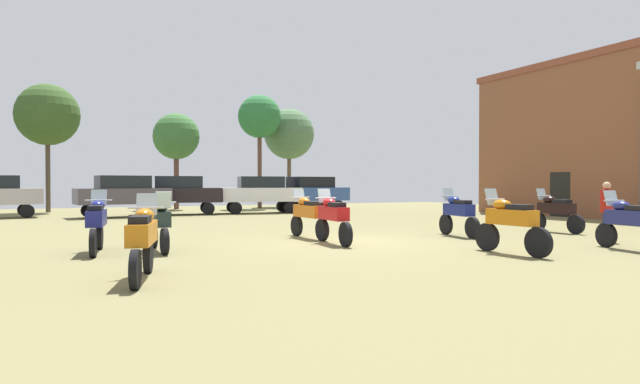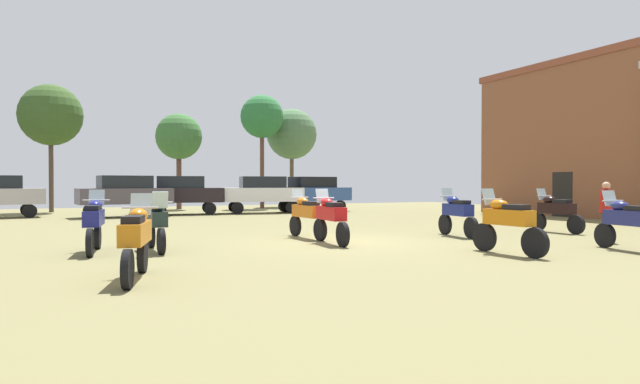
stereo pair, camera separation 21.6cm
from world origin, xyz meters
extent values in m
cube|color=olive|center=(0.00, 0.00, 0.01)|extent=(44.00, 52.00, 0.02)
cube|color=black|center=(15.03, 5.76, 1.10)|extent=(0.08, 1.20, 2.20)
cylinder|color=black|center=(-0.36, 0.46, 0.34)|extent=(0.16, 0.65, 0.65)
cylinder|color=black|center=(-0.46, -1.12, 0.34)|extent=(0.16, 0.65, 0.65)
cube|color=red|center=(-0.41, -0.33, 0.85)|extent=(0.44, 1.37, 0.36)
ellipsoid|color=red|center=(-0.39, -0.03, 1.13)|extent=(0.35, 0.50, 0.24)
cube|color=black|center=(-0.42, -0.57, 1.09)|extent=(0.33, 0.58, 0.12)
cube|color=silver|center=(-0.37, 0.31, 1.31)|extent=(0.37, 0.17, 0.39)
cylinder|color=#B7B7BC|center=(-0.38, 0.21, 1.25)|extent=(0.62, 0.07, 0.04)
cylinder|color=black|center=(2.28, -3.27, 0.36)|extent=(0.17, 0.68, 0.67)
cylinder|color=black|center=(2.39, -4.75, 0.36)|extent=(0.17, 0.68, 0.67)
cube|color=#CB7010|center=(2.33, -4.01, 0.87)|extent=(0.45, 1.28, 0.36)
ellipsoid|color=#CB7010|center=(2.31, -3.73, 1.15)|extent=(0.36, 0.50, 0.24)
cube|color=black|center=(2.35, -4.23, 1.11)|extent=(0.34, 0.58, 0.12)
cube|color=silver|center=(2.29, -3.42, 1.33)|extent=(0.37, 0.18, 0.39)
cylinder|color=#B7B7BC|center=(2.30, -3.51, 1.27)|extent=(0.62, 0.08, 0.04)
cylinder|color=black|center=(4.10, 0.63, 0.34)|extent=(0.19, 0.65, 0.64)
cylinder|color=black|center=(3.93, -0.82, 0.34)|extent=(0.19, 0.65, 0.64)
cube|color=navy|center=(4.01, -0.09, 0.84)|extent=(0.50, 1.28, 0.36)
ellipsoid|color=navy|center=(4.04, 0.18, 1.12)|extent=(0.37, 0.51, 0.24)
cube|color=black|center=(3.99, -0.31, 1.08)|extent=(0.36, 0.59, 0.12)
cube|color=silver|center=(4.08, 0.49, 1.30)|extent=(0.37, 0.19, 0.39)
cylinder|color=#B7B7BC|center=(4.07, 0.40, 1.24)|extent=(0.62, 0.11, 0.04)
cylinder|color=black|center=(-5.60, -3.19, 0.33)|extent=(0.27, 0.63, 0.62)
cylinder|color=black|center=(-6.01, -4.75, 0.33)|extent=(0.27, 0.63, 0.62)
cube|color=#C26D13|center=(-5.81, -3.97, 0.82)|extent=(0.69, 1.41, 0.36)
ellipsoid|color=#C26D13|center=(-5.73, -3.67, 1.10)|extent=(0.43, 0.54, 0.24)
cube|color=black|center=(-5.87, -4.20, 1.06)|extent=(0.43, 0.62, 0.12)
cube|color=silver|center=(-5.64, -3.34, 1.28)|extent=(0.39, 0.24, 0.39)
cylinder|color=#B7B7BC|center=(-5.67, -3.44, 1.22)|extent=(0.61, 0.19, 0.04)
cylinder|color=black|center=(-4.91, -0.73, 0.33)|extent=(0.13, 0.61, 0.61)
cylinder|color=black|center=(-4.93, 0.79, 0.33)|extent=(0.13, 0.61, 0.61)
cube|color=#1E2D2A|center=(-4.92, 0.03, 0.81)|extent=(0.38, 1.29, 0.36)
ellipsoid|color=#1E2D2A|center=(-4.92, -0.26, 1.09)|extent=(0.33, 0.49, 0.24)
cube|color=black|center=(-4.93, 0.26, 1.05)|extent=(0.31, 0.56, 0.12)
cube|color=silver|center=(-4.91, -0.58, 1.27)|extent=(0.36, 0.16, 0.39)
cylinder|color=#B7B7BC|center=(-4.91, -0.48, 1.21)|extent=(0.62, 0.05, 0.04)
cylinder|color=black|center=(-6.19, 1.04, 0.34)|extent=(0.21, 0.65, 0.64)
cylinder|color=black|center=(-6.41, -0.54, 0.34)|extent=(0.21, 0.65, 0.64)
cube|color=navy|center=(-6.30, 0.25, 0.84)|extent=(0.55, 1.39, 0.36)
ellipsoid|color=navy|center=(-6.25, 0.55, 1.12)|extent=(0.38, 0.52, 0.24)
cube|color=black|center=(-6.33, 0.01, 1.08)|extent=(0.38, 0.60, 0.12)
cube|color=silver|center=(-6.21, 0.88, 1.30)|extent=(0.38, 0.20, 0.39)
cylinder|color=#B7B7BC|center=(-6.22, 0.78, 1.24)|extent=(0.62, 0.12, 0.04)
cylinder|color=black|center=(-0.44, 2.17, 0.33)|extent=(0.16, 0.63, 0.62)
cylinder|color=black|center=(-0.34, 0.53, 0.33)|extent=(0.16, 0.63, 0.62)
cube|color=orange|center=(-0.39, 1.35, 0.82)|extent=(0.45, 1.42, 0.36)
ellipsoid|color=orange|center=(-0.41, 1.66, 1.10)|extent=(0.35, 0.50, 0.24)
cube|color=black|center=(-0.37, 1.10, 1.06)|extent=(0.33, 0.58, 0.12)
cube|color=silver|center=(-0.43, 2.01, 1.28)|extent=(0.37, 0.17, 0.39)
cylinder|color=#B7B7BC|center=(-0.42, 1.91, 1.22)|extent=(0.62, 0.07, 0.04)
cylinder|color=black|center=(7.88, 0.43, 0.33)|extent=(0.13, 0.62, 0.62)
cylinder|color=black|center=(7.89, -1.11, 0.33)|extent=(0.13, 0.62, 0.62)
cube|color=black|center=(7.88, -0.34, 0.82)|extent=(0.37, 1.31, 0.36)
ellipsoid|color=black|center=(7.88, -0.05, 1.10)|extent=(0.33, 0.48, 0.24)
cube|color=black|center=(7.89, -0.57, 1.06)|extent=(0.31, 0.56, 0.12)
cube|color=silver|center=(7.88, 0.28, 1.28)|extent=(0.36, 0.16, 0.39)
cylinder|color=#B7B7BC|center=(7.88, 0.18, 1.22)|extent=(0.62, 0.04, 0.04)
cylinder|color=black|center=(5.57, -3.97, 0.33)|extent=(0.21, 0.63, 0.62)
cube|color=navy|center=(5.46, -4.72, 0.82)|extent=(0.55, 1.34, 0.36)
ellipsoid|color=navy|center=(5.50, -4.43, 1.10)|extent=(0.39, 0.52, 0.24)
cube|color=black|center=(5.42, -4.95, 1.06)|extent=(0.38, 0.60, 0.12)
cube|color=silver|center=(5.55, -4.11, 1.28)|extent=(0.38, 0.21, 0.39)
cylinder|color=#B7B7BC|center=(5.53, -4.21, 1.22)|extent=(0.62, 0.13, 0.04)
cylinder|color=black|center=(-5.74, 13.60, 0.34)|extent=(0.66, 0.30, 0.64)
cylinder|color=black|center=(-5.92, 15.02, 0.34)|extent=(0.66, 0.30, 0.64)
cylinder|color=black|center=(-2.84, 13.96, 0.34)|extent=(0.66, 0.30, 0.64)
cylinder|color=black|center=(-3.02, 15.39, 0.34)|extent=(0.66, 0.30, 0.64)
cube|color=#4A424C|center=(-4.38, 14.49, 1.03)|extent=(4.49, 2.32, 0.75)
cube|color=black|center=(-4.38, 14.49, 1.71)|extent=(2.54, 1.87, 0.61)
cylinder|color=black|center=(4.52, 14.34, 0.34)|extent=(0.66, 0.30, 0.64)
cylinder|color=black|center=(4.33, 15.77, 0.34)|extent=(0.66, 0.30, 0.64)
cylinder|color=black|center=(7.42, 14.72, 0.34)|extent=(0.66, 0.30, 0.64)
cylinder|color=black|center=(7.23, 16.15, 0.34)|extent=(0.66, 0.30, 0.64)
cube|color=#34589F|center=(5.88, 15.25, 1.03)|extent=(4.50, 2.34, 0.75)
cube|color=black|center=(5.88, 15.25, 1.71)|extent=(2.55, 1.88, 0.61)
cylinder|color=black|center=(1.26, 14.57, 0.34)|extent=(0.67, 0.32, 0.64)
cylinder|color=black|center=(1.48, 15.99, 0.34)|extent=(0.67, 0.32, 0.64)
cylinder|color=black|center=(4.15, 14.12, 0.34)|extent=(0.67, 0.32, 0.64)
cylinder|color=black|center=(4.37, 15.54, 0.34)|extent=(0.67, 0.32, 0.64)
cube|color=silver|center=(2.81, 15.06, 1.03)|extent=(4.53, 2.44, 0.75)
cube|color=black|center=(2.81, 15.06, 1.71)|extent=(2.58, 1.93, 0.61)
cylinder|color=black|center=(-3.09, 15.03, 0.34)|extent=(0.67, 0.32, 0.64)
cylinder|color=black|center=(-2.86, 16.46, 0.34)|extent=(0.67, 0.32, 0.64)
cylinder|color=black|center=(-0.21, 14.57, 0.34)|extent=(0.67, 0.32, 0.64)
cylinder|color=black|center=(0.02, 15.99, 0.34)|extent=(0.67, 0.32, 0.64)
cube|color=black|center=(-1.54, 15.51, 1.03)|extent=(4.53, 2.46, 0.75)
cube|color=black|center=(-1.54, 15.51, 1.71)|extent=(2.59, 1.94, 0.61)
cylinder|color=black|center=(-8.54, 15.60, 0.34)|extent=(0.66, 0.30, 0.64)
cylinder|color=black|center=(-8.72, 17.03, 0.34)|extent=(0.66, 0.30, 0.64)
cylinder|color=#242E49|center=(6.72, -3.05, 0.43)|extent=(0.14, 0.14, 0.81)
cylinder|color=#242E49|center=(6.88, -3.02, 0.43)|extent=(0.14, 0.14, 0.81)
cylinder|color=#B21B14|center=(6.80, -3.04, 1.15)|extent=(0.41, 0.41, 0.64)
sphere|color=tan|center=(6.80, -3.04, 1.58)|extent=(0.22, 0.22, 0.22)
cylinder|color=brown|center=(4.66, 20.66, 2.70)|extent=(0.27, 0.27, 5.36)
sphere|color=#2C7137|center=(4.66, 20.66, 6.01)|extent=(2.80, 2.80, 2.80)
cylinder|color=brown|center=(7.34, 22.16, 2.16)|extent=(0.28, 0.28, 4.28)
sphere|color=#4E744A|center=(7.34, 22.16, 5.09)|extent=(3.51, 3.51, 3.51)
cylinder|color=brown|center=(-0.53, 21.59, 1.99)|extent=(0.32, 0.32, 3.93)
sphere|color=#3B6D34|center=(-0.53, 21.59, 4.60)|extent=(2.89, 2.89, 2.89)
cylinder|color=brown|center=(-7.76, 20.90, 2.37)|extent=(0.25, 0.25, 4.71)
sphere|color=#355423|center=(-7.76, 20.90, 5.50)|extent=(3.44, 3.44, 3.44)
camera|label=1|loc=(-7.00, -13.56, 1.66)|focal=30.87mm
camera|label=2|loc=(-6.80, -13.65, 1.66)|focal=30.87mm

